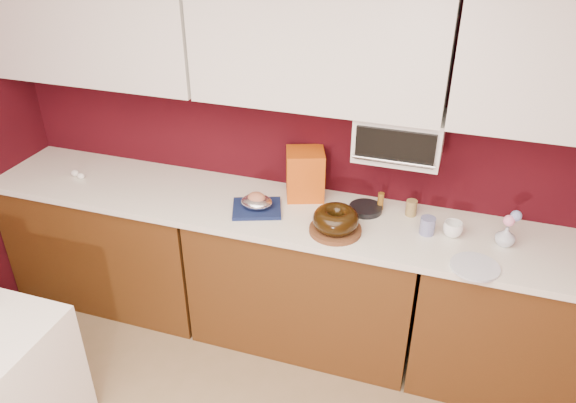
# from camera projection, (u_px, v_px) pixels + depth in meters

# --- Properties ---
(wall_back) EXTENTS (4.00, 0.02, 2.50)m
(wall_back) POSITION_uv_depth(u_px,v_px,m) (323.00, 136.00, 3.25)
(wall_back) COLOR #3A080E
(wall_back) RESTS_ON floor
(base_cabinet_left) EXTENTS (1.31, 0.58, 0.86)m
(base_cabinet_left) POSITION_uv_depth(u_px,v_px,m) (116.00, 241.00, 3.77)
(base_cabinet_left) COLOR #522D10
(base_cabinet_left) RESTS_ON floor
(base_cabinet_center) EXTENTS (1.31, 0.58, 0.86)m
(base_cabinet_center) POSITION_uv_depth(u_px,v_px,m) (306.00, 280.00, 3.41)
(base_cabinet_center) COLOR #522D10
(base_cabinet_center) RESTS_ON floor
(base_cabinet_right) EXTENTS (1.31, 0.58, 0.86)m
(base_cabinet_right) POSITION_uv_depth(u_px,v_px,m) (541.00, 327.00, 3.05)
(base_cabinet_right) COLOR #522D10
(base_cabinet_right) RESTS_ON floor
(countertop) EXTENTS (4.00, 0.62, 0.04)m
(countertop) POSITION_uv_depth(u_px,v_px,m) (307.00, 217.00, 3.18)
(countertop) COLOR white
(countertop) RESTS_ON base_cabinet_center
(upper_cabinet_left) EXTENTS (1.31, 0.33, 0.70)m
(upper_cabinet_left) POSITION_uv_depth(u_px,v_px,m) (92.00, 20.00, 3.17)
(upper_cabinet_left) COLOR white
(upper_cabinet_left) RESTS_ON wall_back
(upper_cabinet_center) EXTENTS (1.31, 0.33, 0.70)m
(upper_cabinet_center) POSITION_uv_depth(u_px,v_px,m) (319.00, 38.00, 2.81)
(upper_cabinet_center) COLOR white
(upper_cabinet_center) RESTS_ON wall_back
(toaster_oven) EXTENTS (0.45, 0.30, 0.25)m
(toaster_oven) POSITION_uv_depth(u_px,v_px,m) (400.00, 135.00, 2.95)
(toaster_oven) COLOR white
(toaster_oven) RESTS_ON upper_cabinet_center
(toaster_oven_door) EXTENTS (0.40, 0.02, 0.18)m
(toaster_oven_door) POSITION_uv_depth(u_px,v_px,m) (395.00, 147.00, 2.81)
(toaster_oven_door) COLOR black
(toaster_oven_door) RESTS_ON toaster_oven
(toaster_oven_handle) EXTENTS (0.42, 0.02, 0.02)m
(toaster_oven_handle) POSITION_uv_depth(u_px,v_px,m) (393.00, 162.00, 2.84)
(toaster_oven_handle) COLOR silver
(toaster_oven_handle) RESTS_ON toaster_oven
(cake_base) EXTENTS (0.35, 0.35, 0.03)m
(cake_base) POSITION_uv_depth(u_px,v_px,m) (335.00, 230.00, 3.00)
(cake_base) COLOR brown
(cake_base) RESTS_ON countertop
(bundt_cake) EXTENTS (0.33, 0.33, 0.10)m
(bundt_cake) POSITION_uv_depth(u_px,v_px,m) (336.00, 219.00, 2.97)
(bundt_cake) COLOR black
(bundt_cake) RESTS_ON cake_base
(navy_towel) EXTENTS (0.34, 0.31, 0.02)m
(navy_towel) POSITION_uv_depth(u_px,v_px,m) (257.00, 208.00, 3.20)
(navy_towel) COLOR #121D47
(navy_towel) RESTS_ON countertop
(foil_ham_nest) EXTENTS (0.19, 0.17, 0.07)m
(foil_ham_nest) POSITION_uv_depth(u_px,v_px,m) (257.00, 202.00, 3.18)
(foil_ham_nest) COLOR white
(foil_ham_nest) RESTS_ON navy_towel
(roasted_ham) EXTENTS (0.13, 0.12, 0.07)m
(roasted_ham) POSITION_uv_depth(u_px,v_px,m) (257.00, 198.00, 3.16)
(roasted_ham) COLOR #BF7557
(roasted_ham) RESTS_ON foil_ham_nest
(pandoro_box) EXTENTS (0.27, 0.26, 0.29)m
(pandoro_box) POSITION_uv_depth(u_px,v_px,m) (305.00, 174.00, 3.27)
(pandoro_box) COLOR #B02D0B
(pandoro_box) RESTS_ON countertop
(dark_pan) EXTENTS (0.23, 0.23, 0.03)m
(dark_pan) POSITION_uv_depth(u_px,v_px,m) (365.00, 209.00, 3.19)
(dark_pan) COLOR black
(dark_pan) RESTS_ON countertop
(coffee_mug) EXTENTS (0.13, 0.13, 0.10)m
(coffee_mug) POSITION_uv_depth(u_px,v_px,m) (453.00, 228.00, 2.95)
(coffee_mug) COLOR white
(coffee_mug) RESTS_ON countertop
(blue_jar) EXTENTS (0.11, 0.11, 0.10)m
(blue_jar) POSITION_uv_depth(u_px,v_px,m) (427.00, 226.00, 2.97)
(blue_jar) COLOR navy
(blue_jar) RESTS_ON countertop
(flower_vase) EXTENTS (0.10, 0.10, 0.12)m
(flower_vase) POSITION_uv_depth(u_px,v_px,m) (506.00, 235.00, 2.87)
(flower_vase) COLOR silver
(flower_vase) RESTS_ON countertop
(flower_pink) EXTENTS (0.06, 0.06, 0.06)m
(flower_pink) POSITION_uv_depth(u_px,v_px,m) (509.00, 221.00, 2.83)
(flower_pink) COLOR pink
(flower_pink) RESTS_ON flower_vase
(flower_blue) EXTENTS (0.06, 0.06, 0.06)m
(flower_blue) POSITION_uv_depth(u_px,v_px,m) (516.00, 216.00, 2.83)
(flower_blue) COLOR #8395D3
(flower_blue) RESTS_ON flower_vase
(china_plate) EXTENTS (0.26, 0.26, 0.01)m
(china_plate) POSITION_uv_depth(u_px,v_px,m) (475.00, 267.00, 2.73)
(china_plate) COLOR silver
(china_plate) RESTS_ON countertop
(amber_bottle) EXTENTS (0.04, 0.04, 0.10)m
(amber_bottle) POSITION_uv_depth(u_px,v_px,m) (381.00, 201.00, 3.19)
(amber_bottle) COLOR brown
(amber_bottle) RESTS_ON countertop
(paper_cup) EXTENTS (0.07, 0.07, 0.09)m
(paper_cup) POSITION_uv_depth(u_px,v_px,m) (411.00, 208.00, 3.14)
(paper_cup) COLOR olive
(paper_cup) RESTS_ON countertop
(egg_left) EXTENTS (0.06, 0.05, 0.04)m
(egg_left) POSITION_uv_depth(u_px,v_px,m) (75.00, 173.00, 3.56)
(egg_left) COLOR silver
(egg_left) RESTS_ON countertop
(egg_right) EXTENTS (0.06, 0.06, 0.04)m
(egg_right) POSITION_uv_depth(u_px,v_px,m) (81.00, 176.00, 3.53)
(egg_right) COLOR white
(egg_right) RESTS_ON countertop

